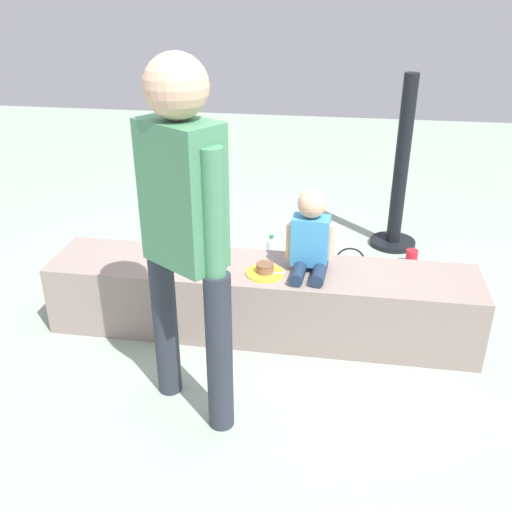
{
  "coord_description": "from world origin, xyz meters",
  "views": [
    {
      "loc": [
        0.43,
        -2.92,
        1.96
      ],
      "look_at": [
        0.03,
        -0.35,
        0.68
      ],
      "focal_mm": 39.91,
      "sensor_mm": 36.0,
      "label": 1
    }
  ],
  "objects_px": {
    "handbag_black_leather": "(349,277)",
    "child_seated": "(311,237)",
    "adult_standing": "(184,218)",
    "party_cup_red": "(412,257)",
    "gift_bag": "(196,242)",
    "cake_box_white": "(318,239)",
    "cake_plate": "(265,271)",
    "water_bottle_near_gift": "(271,249)"
  },
  "relations": [
    {
      "from": "child_seated",
      "to": "party_cup_red",
      "type": "bearing_deg",
      "value": 55.56
    },
    {
      "from": "cake_box_white",
      "to": "child_seated",
      "type": "bearing_deg",
      "value": -89.81
    },
    {
      "from": "handbag_black_leather",
      "to": "cake_box_white",
      "type": "bearing_deg",
      "value": 108.74
    },
    {
      "from": "child_seated",
      "to": "adult_standing",
      "type": "bearing_deg",
      "value": -123.99
    },
    {
      "from": "cake_plate",
      "to": "gift_bag",
      "type": "xyz_separation_m",
      "value": [
        -0.66,
        0.94,
        -0.3
      ]
    },
    {
      "from": "gift_bag",
      "to": "cake_plate",
      "type": "bearing_deg",
      "value": -54.93
    },
    {
      "from": "party_cup_red",
      "to": "handbag_black_leather",
      "type": "relative_size",
      "value": 0.33
    },
    {
      "from": "adult_standing",
      "to": "handbag_black_leather",
      "type": "relative_size",
      "value": 4.87
    },
    {
      "from": "gift_bag",
      "to": "handbag_black_leather",
      "type": "xyz_separation_m",
      "value": [
        1.15,
        -0.34,
        -0.02
      ]
    },
    {
      "from": "gift_bag",
      "to": "cake_box_white",
      "type": "distance_m",
      "value": 0.98
    },
    {
      "from": "cake_plate",
      "to": "cake_box_white",
      "type": "relative_size",
      "value": 0.72
    },
    {
      "from": "cake_plate",
      "to": "water_bottle_near_gift",
      "type": "distance_m",
      "value": 1.08
    },
    {
      "from": "cake_plate",
      "to": "cake_box_white",
      "type": "distance_m",
      "value": 1.4
    },
    {
      "from": "water_bottle_near_gift",
      "to": "party_cup_red",
      "type": "height_order",
      "value": "water_bottle_near_gift"
    },
    {
      "from": "cake_box_white",
      "to": "party_cup_red",
      "type": "bearing_deg",
      "value": -15.82
    },
    {
      "from": "adult_standing",
      "to": "handbag_black_leather",
      "type": "bearing_deg",
      "value": 59.23
    },
    {
      "from": "gift_bag",
      "to": "cake_box_white",
      "type": "height_order",
      "value": "gift_bag"
    },
    {
      "from": "party_cup_red",
      "to": "cake_box_white",
      "type": "distance_m",
      "value": 0.74
    },
    {
      "from": "child_seated",
      "to": "cake_plate",
      "type": "height_order",
      "value": "child_seated"
    },
    {
      "from": "adult_standing",
      "to": "water_bottle_near_gift",
      "type": "xyz_separation_m",
      "value": [
        0.17,
        1.69,
        -0.93
      ]
    },
    {
      "from": "cake_plate",
      "to": "water_bottle_near_gift",
      "type": "xyz_separation_m",
      "value": [
        -0.1,
        1.02,
        -0.35
      ]
    },
    {
      "from": "adult_standing",
      "to": "handbag_black_leather",
      "type": "xyz_separation_m",
      "value": [
        0.75,
        1.26,
        -0.9
      ]
    },
    {
      "from": "adult_standing",
      "to": "gift_bag",
      "type": "height_order",
      "value": "adult_standing"
    },
    {
      "from": "cake_plate",
      "to": "gift_bag",
      "type": "bearing_deg",
      "value": 125.07
    },
    {
      "from": "child_seated",
      "to": "cake_plate",
      "type": "bearing_deg",
      "value": -160.62
    },
    {
      "from": "adult_standing",
      "to": "cake_box_white",
      "type": "height_order",
      "value": "adult_standing"
    },
    {
      "from": "adult_standing",
      "to": "cake_box_white",
      "type": "bearing_deg",
      "value": 75.84
    },
    {
      "from": "child_seated",
      "to": "handbag_black_leather",
      "type": "xyz_separation_m",
      "value": [
        0.24,
        0.51,
        -0.51
      ]
    },
    {
      "from": "handbag_black_leather",
      "to": "child_seated",
      "type": "bearing_deg",
      "value": -115.6
    },
    {
      "from": "cake_plate",
      "to": "child_seated",
      "type": "bearing_deg",
      "value": 19.38
    },
    {
      "from": "cake_plate",
      "to": "party_cup_red",
      "type": "bearing_deg",
      "value": 49.59
    },
    {
      "from": "water_bottle_near_gift",
      "to": "child_seated",
      "type": "bearing_deg",
      "value": -69.97
    },
    {
      "from": "adult_standing",
      "to": "party_cup_red",
      "type": "relative_size",
      "value": 14.82
    },
    {
      "from": "water_bottle_near_gift",
      "to": "cake_box_white",
      "type": "relative_size",
      "value": 0.68
    },
    {
      "from": "party_cup_red",
      "to": "handbag_black_leather",
      "type": "height_order",
      "value": "handbag_black_leather"
    },
    {
      "from": "child_seated",
      "to": "water_bottle_near_gift",
      "type": "relative_size",
      "value": 2.3
    },
    {
      "from": "cake_plate",
      "to": "gift_bag",
      "type": "height_order",
      "value": "cake_plate"
    },
    {
      "from": "child_seated",
      "to": "cake_box_white",
      "type": "bearing_deg",
      "value": 90.19
    },
    {
      "from": "water_bottle_near_gift",
      "to": "handbag_black_leather",
      "type": "bearing_deg",
      "value": -36.08
    },
    {
      "from": "adult_standing",
      "to": "cake_plate",
      "type": "distance_m",
      "value": 0.92
    },
    {
      "from": "water_bottle_near_gift",
      "to": "handbag_black_leather",
      "type": "relative_size",
      "value": 0.6
    },
    {
      "from": "water_bottle_near_gift",
      "to": "cake_box_white",
      "type": "xyz_separation_m",
      "value": [
        0.34,
        0.3,
        -0.03
      ]
    }
  ]
}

